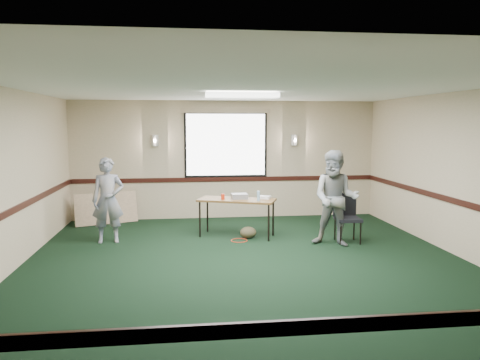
{
  "coord_description": "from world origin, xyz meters",
  "views": [
    {
      "loc": [
        -0.98,
        -6.72,
        2.17
      ],
      "look_at": [
        0.0,
        1.3,
        1.2
      ],
      "focal_mm": 35.0,
      "sensor_mm": 36.0,
      "label": 1
    }
  ],
  "objects": [
    {
      "name": "ground",
      "position": [
        0.0,
        0.0,
        0.0
      ],
      "size": [
        8.0,
        8.0,
        0.0
      ],
      "primitive_type": "plane",
      "color": "black",
      "rests_on": "ground"
    },
    {
      "name": "room_shell",
      "position": [
        0.0,
        2.12,
        1.58
      ],
      "size": [
        8.0,
        8.02,
        8.0
      ],
      "color": "tan",
      "rests_on": "ground"
    },
    {
      "name": "folding_table",
      "position": [
        0.04,
        2.12,
        0.68
      ],
      "size": [
        1.58,
        1.08,
        0.73
      ],
      "rotation": [
        0.0,
        0.0,
        -0.37
      ],
      "color": "#4F3616",
      "rests_on": "ground"
    },
    {
      "name": "projector",
      "position": [
        0.09,
        2.14,
        0.78
      ],
      "size": [
        0.32,
        0.27,
        0.1
      ],
      "primitive_type": "cube",
      "rotation": [
        0.0,
        0.0,
        0.05
      ],
      "color": "gray",
      "rests_on": "folding_table"
    },
    {
      "name": "game_console",
      "position": [
        0.58,
        2.1,
        0.76
      ],
      "size": [
        0.27,
        0.25,
        0.05
      ],
      "primitive_type": "cube",
      "rotation": [
        0.0,
        0.0,
        -0.5
      ],
      "color": "silver",
      "rests_on": "folding_table"
    },
    {
      "name": "red_cup",
      "position": [
        -0.23,
        2.11,
        0.79
      ],
      "size": [
        0.07,
        0.07,
        0.11
      ],
      "primitive_type": "cylinder",
      "color": "red",
      "rests_on": "folding_table"
    },
    {
      "name": "water_bottle",
      "position": [
        0.42,
        1.85,
        0.83
      ],
      "size": [
        0.06,
        0.06,
        0.19
      ],
      "primitive_type": "cylinder",
      "color": "#84B6D9",
      "rests_on": "folding_table"
    },
    {
      "name": "duffel_bag",
      "position": [
        0.24,
        1.94,
        0.11
      ],
      "size": [
        0.36,
        0.3,
        0.22
      ],
      "primitive_type": "ellipsoid",
      "rotation": [
        0.0,
        0.0,
        0.25
      ],
      "color": "#423826",
      "rests_on": "ground"
    },
    {
      "name": "cable_coil",
      "position": [
        0.04,
        1.75,
        0.01
      ],
      "size": [
        0.38,
        0.38,
        0.02
      ],
      "primitive_type": "torus",
      "rotation": [
        0.0,
        0.0,
        -0.26
      ],
      "color": "#BB3417",
      "rests_on": "ground"
    },
    {
      "name": "folded_table",
      "position": [
        -2.66,
        3.6,
        0.34
      ],
      "size": [
        1.32,
        0.67,
        0.68
      ],
      "primitive_type": "cube",
      "rotation": [
        -0.21,
        0.0,
        0.37
      ],
      "color": "#997A5F",
      "rests_on": "ground"
    },
    {
      "name": "conference_chair",
      "position": [
        2.01,
        1.5,
        0.52
      ],
      "size": [
        0.45,
        0.47,
        0.89
      ],
      "rotation": [
        0.0,
        0.0,
        -0.04
      ],
      "color": "black",
      "rests_on": "ground"
    },
    {
      "name": "person_left",
      "position": [
        -2.36,
        1.96,
        0.78
      ],
      "size": [
        0.6,
        0.43,
        1.57
      ],
      "primitive_type": "imported",
      "rotation": [
        0.0,
        0.0,
        0.1
      ],
      "color": "#384D7B",
      "rests_on": "ground"
    },
    {
      "name": "person_right",
      "position": [
        1.71,
        1.22,
        0.85
      ],
      "size": [
        1.03,
        0.94,
        1.71
      ],
      "primitive_type": "imported",
      "rotation": [
        0.0,
        0.0,
        -0.44
      ],
      "color": "#748BB4",
      "rests_on": "ground"
    }
  ]
}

